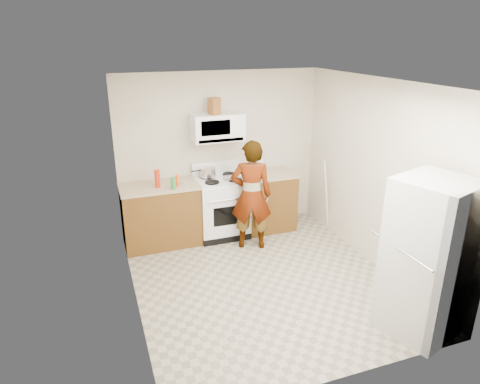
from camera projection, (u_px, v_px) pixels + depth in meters
name	position (u px, v px, depth m)	size (l,w,h in m)	color
floor	(263.00, 280.00, 5.55)	(3.60, 3.60, 0.00)	gray
back_wall	(221.00, 153.00, 6.69)	(3.20, 0.02, 2.50)	beige
right_wall	(377.00, 176.00, 5.62)	(0.02, 3.60, 2.50)	beige
cabinet_left	(161.00, 216.00, 6.38)	(1.12, 0.62, 0.90)	brown
counter_left	(159.00, 186.00, 6.22)	(1.14, 0.64, 0.04)	tan
cabinet_right	(267.00, 202.00, 6.92)	(0.80, 0.62, 0.90)	brown
counter_right	(268.00, 174.00, 6.76)	(0.82, 0.64, 0.04)	tan
gas_range	(221.00, 206.00, 6.66)	(0.76, 0.65, 1.13)	white
microwave	(217.00, 127.00, 6.35)	(0.76, 0.38, 0.40)	white
person	(251.00, 195.00, 6.17)	(0.59, 0.39, 1.63)	tan
fridge	(427.00, 258.00, 4.36)	(0.70, 0.70, 1.70)	white
kettle	(261.00, 165.00, 6.89)	(0.14, 0.14, 0.16)	silver
jug	(214.00, 106.00, 6.18)	(0.14, 0.14, 0.24)	brown
saucepan	(208.00, 172.00, 6.51)	(0.24, 0.24, 0.13)	silver
tray	(232.00, 178.00, 6.46)	(0.25, 0.16, 0.05)	white
bottle_spray	(157.00, 179.00, 6.09)	(0.08, 0.08, 0.26)	red
bottle_hot_sauce	(178.00, 181.00, 6.13)	(0.06, 0.06, 0.17)	#EF541A
bottle_green_cap	(173.00, 183.00, 6.03)	(0.06, 0.06, 0.18)	#18862E
pot_lid	(180.00, 184.00, 6.24)	(0.24, 0.24, 0.01)	white
broom	(326.00, 195.00, 6.75)	(0.03, 0.03, 1.21)	silver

